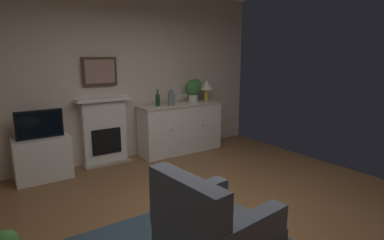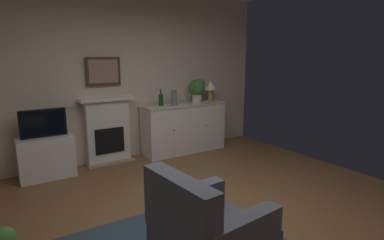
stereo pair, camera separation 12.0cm
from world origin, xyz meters
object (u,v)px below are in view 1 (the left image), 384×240
(wine_glass_right, at_px, (186,96))
(wine_glass_center, at_px, (182,97))
(wine_glass_left, at_px, (176,97))
(tv_cabinet, at_px, (43,158))
(sideboard_cabinet, at_px, (181,128))
(wine_bottle, at_px, (158,100))
(fireplace_unit, at_px, (104,131))
(vase_decorative, at_px, (171,97))
(framed_picture, at_px, (100,71))
(tv_set, at_px, (39,124))
(table_lamp, at_px, (207,86))
(potted_plant_small, at_px, (194,88))
(armchair, at_px, (213,233))

(wine_glass_right, bearing_deg, wine_glass_center, -160.29)
(wine_glass_left, distance_m, tv_cabinet, 2.38)
(sideboard_cabinet, distance_m, wine_bottle, 0.72)
(fireplace_unit, xyz_separation_m, wine_glass_center, (1.41, -0.18, 0.47))
(fireplace_unit, xyz_separation_m, vase_decorative, (1.14, -0.23, 0.49))
(framed_picture, height_order, sideboard_cabinet, framed_picture)
(sideboard_cabinet, relative_size, wine_glass_right, 9.54)
(framed_picture, height_order, tv_set, framed_picture)
(table_lamp, distance_m, tv_set, 2.96)
(wine_glass_right, bearing_deg, sideboard_cabinet, -164.74)
(wine_bottle, xyz_separation_m, vase_decorative, (0.23, -0.06, 0.03))
(vase_decorative, bearing_deg, fireplace_unit, 168.73)
(sideboard_cabinet, xyz_separation_m, tv_set, (-2.35, -0.01, 0.37))
(wine_glass_left, height_order, potted_plant_small, potted_plant_small)
(framed_picture, xyz_separation_m, sideboard_cabinet, (1.37, -0.22, -1.06))
(table_lamp, bearing_deg, wine_glass_center, -179.95)
(fireplace_unit, bearing_deg, sideboard_cabinet, -7.36)
(table_lamp, bearing_deg, armchair, -126.19)
(wine_glass_left, relative_size, armchair, 0.18)
(wine_glass_center, distance_m, tv_set, 2.39)
(wine_glass_left, height_order, armchair, wine_glass_left)
(sideboard_cabinet, relative_size, wine_glass_center, 9.54)
(potted_plant_small, relative_size, armchair, 0.47)
(wine_bottle, distance_m, vase_decorative, 0.24)
(fireplace_unit, relative_size, wine_glass_left, 6.67)
(wine_glass_left, bearing_deg, vase_decorative, -155.05)
(framed_picture, relative_size, wine_glass_right, 3.33)
(wine_bottle, height_order, armchair, wine_bottle)
(tv_set, bearing_deg, wine_glass_left, 0.76)
(sideboard_cabinet, relative_size, tv_set, 2.54)
(fireplace_unit, xyz_separation_m, potted_plant_small, (1.69, -0.13, 0.61))
(wine_bottle, distance_m, wine_glass_left, 0.39)
(vase_decorative, height_order, tv_set, vase_decorative)
(vase_decorative, bearing_deg, wine_glass_left, 24.95)
(wine_glass_center, height_order, tv_set, wine_glass_center)
(fireplace_unit, bearing_deg, wine_glass_center, -7.21)
(sideboard_cabinet, distance_m, armchair, 3.37)
(sideboard_cabinet, bearing_deg, table_lamp, 0.00)
(sideboard_cabinet, relative_size, wine_bottle, 5.43)
(fireplace_unit, bearing_deg, tv_cabinet, -170.55)
(wine_bottle, relative_size, wine_glass_left, 1.76)
(table_lamp, relative_size, wine_glass_center, 2.42)
(table_lamp, relative_size, wine_glass_left, 2.42)
(tv_cabinet, bearing_deg, fireplace_unit, 9.45)
(wine_bottle, bearing_deg, wine_glass_center, -0.89)
(tv_set, distance_m, armchair, 3.09)
(potted_plant_small, bearing_deg, sideboard_cabinet, -171.90)
(tv_cabinet, bearing_deg, table_lamp, -0.29)
(wine_glass_center, height_order, armchair, wine_glass_center)
(sideboard_cabinet, relative_size, table_lamp, 3.94)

